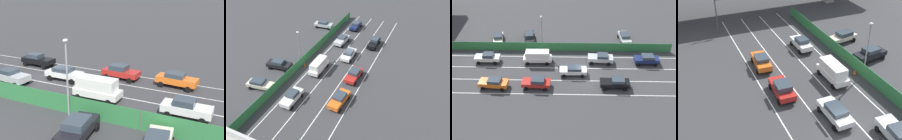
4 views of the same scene
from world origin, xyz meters
The scene contains 16 objects.
ground_plane centered at (0.00, 0.00, 0.00)m, with size 300.00×300.00×0.00m, color #38383A.
lane_line_left_edge centered at (-5.02, 6.59, 0.00)m, with size 0.14×49.17×0.01m, color silver.
lane_line_mid_left centered at (-1.67, 6.59, 0.00)m, with size 0.14×49.17×0.01m, color silver.
lane_line_mid_right centered at (1.67, 6.59, 0.00)m, with size 0.14×49.17×0.01m, color silver.
lane_line_right_edge centered at (5.02, 6.59, 0.00)m, with size 0.14×49.17×0.01m, color silver.
green_fence centered at (7.06, 6.59, 0.86)m, with size 0.10×45.27×1.72m.
car_hatchback_white centered at (3.27, 16.83, 0.92)m, with size 1.95×4.29×1.70m.
car_sedan_red centered at (-3.31, 7.62, 0.93)m, with size 2.22×4.47×1.69m.
car_taxi_orange centered at (-3.52, 14.25, 0.91)m, with size 2.25×4.56×1.62m.
car_sedan_silver centered at (3.55, -2.85, 0.91)m, with size 2.27×4.45×1.63m.
car_sedan_black centered at (-3.11, -4.59, 0.92)m, with size 1.99×4.56×1.67m.
car_van_white centered at (3.31, 8.11, 1.27)m, with size 2.10×4.90×2.26m.
car_sedan_white centered at (-0.01, 1.91, 0.88)m, with size 2.03×4.44×1.55m.
parked_sedan_dark centered at (10.36, 10.40, 0.94)m, with size 4.71×2.54×1.71m.
street_lamp centered at (7.43, 7.59, 4.18)m, with size 0.60×0.36×6.84m.
traffic_cone centered at (6.42, 7.99, 0.32)m, with size 0.47×0.47×0.68m.
Camera 1 is at (26.68, 21.29, 11.70)m, focal length 47.21 mm.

